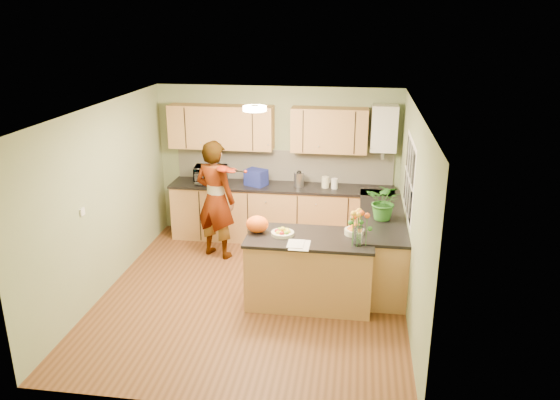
# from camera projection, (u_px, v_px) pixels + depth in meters

# --- Properties ---
(floor) EXTENTS (4.50, 4.50, 0.00)m
(floor) POSITION_uv_depth(u_px,v_px,m) (253.00, 294.00, 7.36)
(floor) COLOR #573218
(floor) RESTS_ON ground
(ceiling) EXTENTS (4.00, 4.50, 0.02)m
(ceiling) POSITION_uv_depth(u_px,v_px,m) (250.00, 109.00, 6.55)
(ceiling) COLOR white
(ceiling) RESTS_ON wall_back
(wall_back) EXTENTS (4.00, 0.02, 2.50)m
(wall_back) POSITION_uv_depth(u_px,v_px,m) (278.00, 162.00, 9.06)
(wall_back) COLOR gray
(wall_back) RESTS_ON floor
(wall_front) EXTENTS (4.00, 0.02, 2.50)m
(wall_front) POSITION_uv_depth(u_px,v_px,m) (203.00, 291.00, 4.85)
(wall_front) COLOR gray
(wall_front) RESTS_ON floor
(wall_left) EXTENTS (0.02, 4.50, 2.50)m
(wall_left) POSITION_uv_depth(u_px,v_px,m) (104.00, 200.00, 7.23)
(wall_left) COLOR gray
(wall_left) RESTS_ON floor
(wall_right) EXTENTS (0.02, 4.50, 2.50)m
(wall_right) POSITION_uv_depth(u_px,v_px,m) (412.00, 215.00, 6.68)
(wall_right) COLOR gray
(wall_right) RESTS_ON floor
(back_counter) EXTENTS (3.64, 0.62, 0.94)m
(back_counter) POSITION_uv_depth(u_px,v_px,m) (281.00, 213.00, 9.02)
(back_counter) COLOR #AC7D45
(back_counter) RESTS_ON floor
(right_counter) EXTENTS (0.62, 2.24, 0.94)m
(right_counter) POSITION_uv_depth(u_px,v_px,m) (381.00, 244.00, 7.77)
(right_counter) COLOR #AC7D45
(right_counter) RESTS_ON floor
(splashback) EXTENTS (3.60, 0.02, 0.52)m
(splashback) POSITION_uv_depth(u_px,v_px,m) (284.00, 166.00, 9.05)
(splashback) COLOR silver
(splashback) RESTS_ON back_counter
(upper_cabinets) EXTENTS (3.20, 0.34, 0.70)m
(upper_cabinets) POSITION_uv_depth(u_px,v_px,m) (265.00, 128.00, 8.73)
(upper_cabinets) COLOR #AC7D45
(upper_cabinets) RESTS_ON wall_back
(boiler) EXTENTS (0.40, 0.30, 0.86)m
(boiler) POSITION_uv_depth(u_px,v_px,m) (384.00, 129.00, 8.47)
(boiler) COLOR white
(boiler) RESTS_ON wall_back
(window_right) EXTENTS (0.01, 1.30, 1.05)m
(window_right) POSITION_uv_depth(u_px,v_px,m) (409.00, 178.00, 7.15)
(window_right) COLOR white
(window_right) RESTS_ON wall_right
(light_switch) EXTENTS (0.02, 0.09, 0.09)m
(light_switch) POSITION_uv_depth(u_px,v_px,m) (82.00, 212.00, 6.65)
(light_switch) COLOR white
(light_switch) RESTS_ON wall_left
(ceiling_lamp) EXTENTS (0.30, 0.30, 0.07)m
(ceiling_lamp) POSITION_uv_depth(u_px,v_px,m) (255.00, 108.00, 6.84)
(ceiling_lamp) COLOR #FFEABF
(ceiling_lamp) RESTS_ON ceiling
(peninsula_island) EXTENTS (1.61, 0.83, 0.92)m
(peninsula_island) POSITION_uv_depth(u_px,v_px,m) (309.00, 269.00, 7.03)
(peninsula_island) COLOR #AC7D45
(peninsula_island) RESTS_ON floor
(fruit_dish) EXTENTS (0.29, 0.29, 0.10)m
(fruit_dish) POSITION_uv_depth(u_px,v_px,m) (283.00, 232.00, 6.91)
(fruit_dish) COLOR beige
(fruit_dish) RESTS_ON peninsula_island
(orange_bowl) EXTENTS (0.25, 0.25, 0.15)m
(orange_bowl) POSITION_uv_depth(u_px,v_px,m) (354.00, 230.00, 6.93)
(orange_bowl) COLOR beige
(orange_bowl) RESTS_ON peninsula_island
(flower_vase) EXTENTS (0.27, 0.27, 0.51)m
(flower_vase) POSITION_uv_depth(u_px,v_px,m) (359.00, 219.00, 6.52)
(flower_vase) COLOR silver
(flower_vase) RESTS_ON peninsula_island
(orange_bag) EXTENTS (0.33, 0.29, 0.22)m
(orange_bag) POSITION_uv_depth(u_px,v_px,m) (257.00, 224.00, 6.98)
(orange_bag) COLOR #F95C14
(orange_bag) RESTS_ON peninsula_island
(papers) EXTENTS (0.24, 0.33, 0.01)m
(papers) POSITION_uv_depth(u_px,v_px,m) (300.00, 245.00, 6.61)
(papers) COLOR silver
(papers) RESTS_ON peninsula_island
(violinist) EXTENTS (0.78, 0.65, 1.83)m
(violinist) POSITION_uv_depth(u_px,v_px,m) (216.00, 200.00, 8.27)
(violinist) COLOR #E1A889
(violinist) RESTS_ON floor
(violin) EXTENTS (0.67, 0.58, 0.17)m
(violin) POSITION_uv_depth(u_px,v_px,m) (224.00, 169.00, 7.86)
(violin) COLOR #501405
(violin) RESTS_ON violinist
(microwave) EXTENTS (0.55, 0.41, 0.29)m
(microwave) POSITION_uv_depth(u_px,v_px,m) (211.00, 175.00, 8.96)
(microwave) COLOR white
(microwave) RESTS_ON back_counter
(blue_box) EXTENTS (0.40, 0.36, 0.26)m
(blue_box) POSITION_uv_depth(u_px,v_px,m) (256.00, 177.00, 8.85)
(blue_box) COLOR navy
(blue_box) RESTS_ON back_counter
(kettle) EXTENTS (0.16, 0.16, 0.31)m
(kettle) POSITION_uv_depth(u_px,v_px,m) (299.00, 179.00, 8.79)
(kettle) COLOR #AEAFB3
(kettle) RESTS_ON back_counter
(jar_cream) EXTENTS (0.13, 0.13, 0.18)m
(jar_cream) POSITION_uv_depth(u_px,v_px,m) (325.00, 182.00, 8.73)
(jar_cream) COLOR beige
(jar_cream) RESTS_ON back_counter
(jar_white) EXTENTS (0.13, 0.13, 0.16)m
(jar_white) POSITION_uv_depth(u_px,v_px,m) (335.00, 184.00, 8.69)
(jar_white) COLOR white
(jar_white) RESTS_ON back_counter
(potted_plant) EXTENTS (0.58, 0.54, 0.52)m
(potted_plant) POSITION_uv_depth(u_px,v_px,m) (385.00, 201.00, 7.32)
(potted_plant) COLOR #2E7226
(potted_plant) RESTS_ON right_counter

